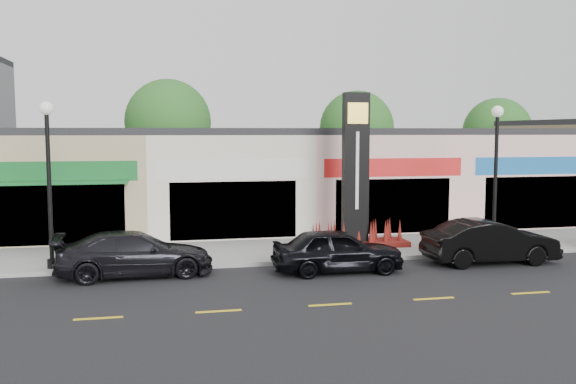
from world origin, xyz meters
name	(u,v)px	position (x,y,z in m)	size (l,w,h in m)	color
ground	(305,279)	(0.00, 0.00, 0.00)	(120.00, 120.00, 0.00)	black
sidewalk	(279,250)	(0.00, 4.35, 0.07)	(52.00, 4.30, 0.15)	gray
curb	(291,262)	(0.00, 2.10, 0.07)	(52.00, 0.20, 0.15)	gray
shop_beige	(73,180)	(-8.50, 11.46, 2.40)	(7.00, 10.85, 4.80)	tan
shop_cream	(222,178)	(-1.50, 11.47, 2.40)	(7.00, 10.01, 4.80)	silver
shop_pink_w	(358,175)	(5.50, 11.47, 2.40)	(7.00, 10.01, 4.80)	beige
shop_pink_e	(482,174)	(12.50, 11.47, 2.40)	(7.00, 10.01, 4.80)	beige
tree_rear_west	(168,122)	(-4.00, 19.50, 5.22)	(5.20, 5.20, 7.83)	#382619
tree_rear_mid	(357,128)	(8.00, 19.50, 4.88)	(4.80, 4.80, 7.29)	#382619
tree_rear_east	(497,132)	(18.00, 19.50, 4.63)	(4.60, 4.60, 6.94)	#382619
lamp_west_near	(49,168)	(-8.00, 2.50, 3.48)	(0.44, 0.44, 5.47)	black
lamp_east_near	(496,163)	(8.00, 2.50, 3.48)	(0.44, 0.44, 5.47)	black
pylon_sign	(355,193)	(3.00, 4.20, 2.27)	(4.20, 1.30, 6.00)	#570F0E
car_dark_sedan	(135,254)	(-5.30, 1.46, 0.72)	(4.99, 2.03, 1.45)	black
car_black_sedan	(337,250)	(1.26, 0.67, 0.74)	(4.32, 1.74, 1.47)	black
car_black_conv	(490,242)	(6.94, 0.90, 0.77)	(4.69, 1.63, 1.54)	black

